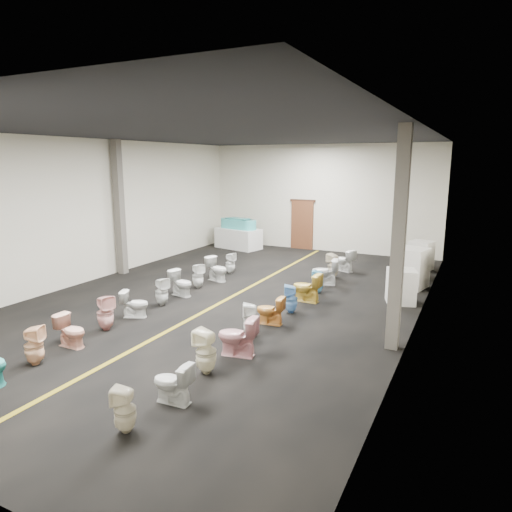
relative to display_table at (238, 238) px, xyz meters
The scene contains 37 objects.
floor 7.59m from the display_table, 63.71° to the right, with size 16.00×16.00×0.00m, color black.
ceiling 8.60m from the display_table, 63.71° to the right, with size 16.00×16.00×0.00m, color black.
wall_back 4.00m from the display_table, 19.76° to the left, with size 10.00×10.00×0.00m, color beige.
wall_left 7.22m from the display_table, 103.60° to the right, with size 16.00×16.00×0.00m, color beige.
wall_right 10.92m from the display_table, 39.11° to the right, with size 16.00×16.00×0.00m, color beige.
aisle_stripe 7.59m from the display_table, 63.71° to the right, with size 0.12×15.60×0.01m, color olive.
back_door 2.87m from the display_table, 24.14° to the left, with size 1.00×0.10×2.10m, color #562D19.
door_frame 3.27m from the display_table, 24.33° to the left, with size 1.15×0.08×0.10m, color #331C11.
column_left 6.23m from the display_table, 103.52° to the right, with size 0.25×0.25×4.50m, color #59544C.
column_right 11.74m from the display_table, 45.65° to the right, with size 0.25×0.25×4.50m, color #59544C.
display_table is the anchor object (origin of this frame).
bathtub 0.63m from the display_table, behind, with size 1.83×0.93×0.55m.
appliance_crate_a 9.26m from the display_table, 33.10° to the right, with size 0.72×0.72×0.93m, color silver.
appliance_crate_b 8.43m from the display_table, 23.04° to the right, with size 0.89×0.89×1.22m, color silver.
appliance_crate_c 8.01m from the display_table, 14.48° to the right, with size 0.75×0.75×0.85m, color white.
appliance_crate_d 7.79m from the display_table, ahead, with size 0.72×0.72×1.03m, color silver.
toilet_left_1 12.31m from the display_table, 79.87° to the right, with size 0.35×0.35×0.77m, color #F8C194.
toilet_left_2 11.38m from the display_table, 79.34° to the right, with size 0.38×0.67×0.69m, color #ECAA92.
toilet_left_3 10.36m from the display_table, 78.59° to the right, with size 0.37×0.38×0.83m, color #E6A8A3.
toilet_left_4 9.38m from the display_table, 77.44° to the right, with size 0.38×0.66×0.67m, color silver.
toilet_left_5 8.36m from the display_table, 75.78° to the right, with size 0.34×0.35×0.76m, color silver.
toilet_left_6 7.41m from the display_table, 74.34° to the right, with size 0.41×0.72×0.74m, color silver.
toilet_left_7 6.56m from the display_table, 72.41° to the right, with size 0.35×0.35×0.77m, color white.
toilet_left_8 5.63m from the display_table, 68.56° to the right, with size 0.43×0.76×0.78m, color silver.
toilet_left_9 4.64m from the display_table, 65.04° to the right, with size 0.33×0.33×0.72m, color silver.
toilet_right_0 14.08m from the display_table, 68.13° to the right, with size 0.31×0.32×0.70m, color beige.
toilet_right_1 13.23m from the display_table, 66.11° to the right, with size 0.38×0.67×0.69m, color silver.
toilet_right_2 12.19m from the display_table, 64.34° to the right, with size 0.38×0.38×0.84m, color #F2E9C8.
toilet_right_3 11.42m from the display_table, 61.67° to the right, with size 0.45×0.80×0.81m, color pink.
toilet_right_4 10.41m from the display_table, 60.05° to the right, with size 0.34×0.35×0.75m, color white.
toilet_right_5 9.69m from the display_table, 57.12° to the right, with size 0.38×0.67×0.68m, color #CD8537.
toilet_right_6 8.96m from the display_table, 53.02° to the right, with size 0.33×0.34×0.74m, color #73ABE0.
toilet_right_7 8.14m from the display_table, 48.26° to the right, with size 0.45×0.79×0.81m, color gold.
toilet_right_8 7.47m from the display_table, 43.35° to the right, with size 0.31×0.31×0.68m, color #6BBEE2.
toilet_right_9 6.75m from the display_table, 37.99° to the right, with size 0.46×0.81×0.82m, color silver.
toilet_right_10 6.20m from the display_table, 31.21° to the right, with size 0.36×0.37×0.81m, color beige.
toilet_right_11 5.78m from the display_table, 21.83° to the right, with size 0.44×0.76×0.78m, color silver.
Camera 1 is at (6.15, -10.71, 3.80)m, focal length 32.00 mm.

